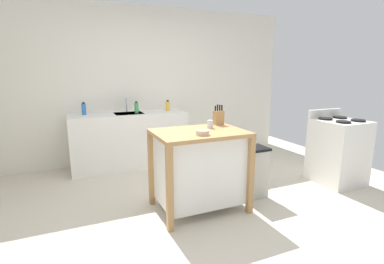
# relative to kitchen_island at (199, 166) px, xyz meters

# --- Properties ---
(ground_plane) EXTENTS (6.35, 6.35, 0.00)m
(ground_plane) POSITION_rel_kitchen_island_xyz_m (-0.02, -0.08, -0.50)
(ground_plane) COLOR beige
(ground_plane) RESTS_ON ground
(wall_back) EXTENTS (5.35, 0.10, 2.60)m
(wall_back) POSITION_rel_kitchen_island_xyz_m (-0.02, 2.17, 0.80)
(wall_back) COLOR silver
(wall_back) RESTS_ON ground
(kitchen_island) EXTENTS (0.98, 0.70, 0.90)m
(kitchen_island) POSITION_rel_kitchen_island_xyz_m (0.00, 0.00, 0.00)
(kitchen_island) COLOR #AD7F4C
(kitchen_island) RESTS_ON ground
(knife_block) EXTENTS (0.11, 0.09, 0.24)m
(knife_block) POSITION_rel_kitchen_island_xyz_m (0.37, 0.25, 0.49)
(knife_block) COLOR #AD7F4C
(knife_block) RESTS_ON kitchen_island
(bowl_ceramic_wide) EXTENTS (0.14, 0.14, 0.05)m
(bowl_ceramic_wide) POSITION_rel_kitchen_island_xyz_m (-0.05, -0.19, 0.42)
(bowl_ceramic_wide) COLOR beige
(bowl_ceramic_wide) RESTS_ON kitchen_island
(drinking_cup) EXTENTS (0.07, 0.07, 0.09)m
(drinking_cup) POSITION_rel_kitchen_island_xyz_m (0.18, 0.11, 0.44)
(drinking_cup) COLOR silver
(drinking_cup) RESTS_ON kitchen_island
(trash_bin) EXTENTS (0.36, 0.28, 0.63)m
(trash_bin) POSITION_rel_kitchen_island_xyz_m (0.73, 0.03, -0.19)
(trash_bin) COLOR #B7B2A8
(trash_bin) RESTS_ON ground
(sink_counter) EXTENTS (1.83, 0.60, 0.88)m
(sink_counter) POSITION_rel_kitchen_island_xyz_m (-0.40, 1.82, -0.06)
(sink_counter) COLOR white
(sink_counter) RESTS_ON ground
(sink_faucet) EXTENTS (0.02, 0.02, 0.22)m
(sink_faucet) POSITION_rel_kitchen_island_xyz_m (-0.40, 1.96, 0.49)
(sink_faucet) COLOR #B7BCC1
(sink_faucet) RESTS_ON sink_counter
(bottle_dish_soap) EXTENTS (0.06, 0.06, 0.19)m
(bottle_dish_soap) POSITION_rel_kitchen_island_xyz_m (-0.29, 1.73, 0.47)
(bottle_dish_soap) COLOR green
(bottle_dish_soap) RESTS_ON sink_counter
(bottle_spray_cleaner) EXTENTS (0.06, 0.06, 0.18)m
(bottle_spray_cleaner) POSITION_rel_kitchen_island_xyz_m (0.26, 1.83, 0.46)
(bottle_spray_cleaner) COLOR yellow
(bottle_spray_cleaner) RESTS_ON sink_counter
(bottle_hand_soap) EXTENTS (0.07, 0.07, 0.19)m
(bottle_hand_soap) POSITION_rel_kitchen_island_xyz_m (-1.06, 1.90, 0.47)
(bottle_hand_soap) COLOR blue
(bottle_hand_soap) RESTS_ON sink_counter
(stove) EXTENTS (0.60, 0.60, 1.00)m
(stove) POSITION_rel_kitchen_island_xyz_m (2.10, -0.05, -0.05)
(stove) COLOR white
(stove) RESTS_ON ground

